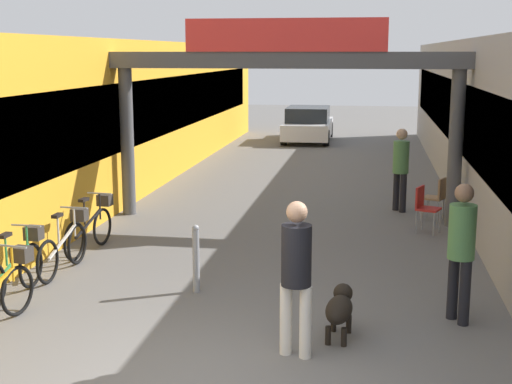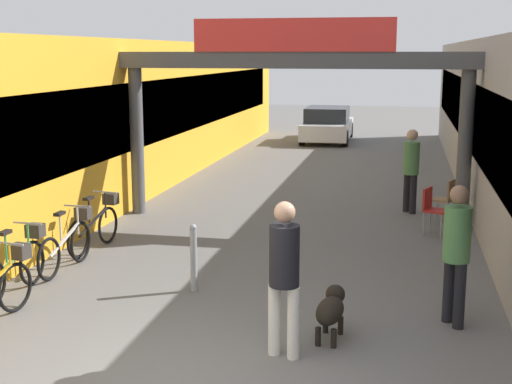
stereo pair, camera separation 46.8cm
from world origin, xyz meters
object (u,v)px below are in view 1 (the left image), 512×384
object	(u,v)px
pedestrian_companion	(461,243)
bollard_post_metal	(196,258)
pedestrian_carrying_crate	(401,164)
bicycle_green_second	(16,267)
dog_on_leash	(340,307)
bicycle_black_farthest	(92,226)
bicycle_silver_third	(66,244)
cafe_chair_red_nearer	(425,205)
cafe_chair_wood_farther	(437,195)
parked_car_white	(308,124)
pedestrian_with_dog	(296,268)

from	to	relation	value
pedestrian_companion	bollard_post_metal	size ratio (longest dim) A/B	1.81
pedestrian_companion	pedestrian_carrying_crate	world-z (taller)	same
bicycle_green_second	dog_on_leash	bearing A→B (deg)	-8.94
bicycle_black_farthest	bicycle_silver_third	bearing A→B (deg)	-87.33
bicycle_black_farthest	cafe_chair_red_nearer	xyz separation A→B (m)	(5.79, 2.24, 0.10)
cafe_chair_red_nearer	cafe_chair_wood_farther	distance (m)	1.07
cafe_chair_wood_farther	pedestrian_carrying_crate	bearing A→B (deg)	131.98
pedestrian_carrying_crate	cafe_chair_wood_farther	xyz separation A→B (m)	(0.72, -0.80, -0.50)
pedestrian_companion	cafe_chair_wood_farther	size ratio (longest dim) A/B	2.03
dog_on_leash	parked_car_white	distance (m)	19.49
bollard_post_metal	cafe_chair_red_nearer	distance (m)	5.35
cafe_chair_red_nearer	cafe_chair_wood_farther	size ratio (longest dim) A/B	1.00
bicycle_silver_third	bollard_post_metal	bearing A→B (deg)	-15.65
pedestrian_with_dog	pedestrian_companion	distance (m)	2.38
pedestrian_with_dog	parked_car_white	distance (m)	20.08
pedestrian_companion	dog_on_leash	bearing A→B (deg)	-153.44
bicycle_black_farthest	cafe_chair_wood_farther	distance (m)	6.93
bicycle_silver_third	cafe_chair_wood_farther	bearing A→B (deg)	36.37
cafe_chair_red_nearer	pedestrian_companion	bearing A→B (deg)	-88.54
bicycle_silver_third	pedestrian_companion	bearing A→B (deg)	-11.82
parked_car_white	dog_on_leash	bearing A→B (deg)	-83.72
pedestrian_carrying_crate	bicycle_black_farthest	size ratio (longest dim) A/B	1.07
pedestrian_carrying_crate	bollard_post_metal	size ratio (longest dim) A/B	1.81
cafe_chair_red_nearer	bicycle_black_farthest	bearing A→B (deg)	-158.81
pedestrian_with_dog	bicycle_silver_third	world-z (taller)	pedestrian_with_dog
bicycle_silver_third	bicycle_black_farthest	xyz separation A→B (m)	(-0.06, 1.19, 0.00)
bicycle_silver_third	bicycle_black_farthest	size ratio (longest dim) A/B	1.00
pedestrian_with_dog	cafe_chair_wood_farther	world-z (taller)	pedestrian_with_dog
bicycle_green_second	cafe_chair_red_nearer	xyz separation A→B (m)	(5.92, 4.67, 0.10)
pedestrian_carrying_crate	parked_car_white	bearing A→B (deg)	104.26
pedestrian_companion	dog_on_leash	world-z (taller)	pedestrian_companion
dog_on_leash	pedestrian_with_dog	bearing A→B (deg)	-126.38
dog_on_leash	bicycle_silver_third	bearing A→B (deg)	155.87
pedestrian_with_dog	pedestrian_companion	size ratio (longest dim) A/B	1.00
dog_on_leash	cafe_chair_red_nearer	size ratio (longest dim) A/B	0.92
pedestrian_companion	pedestrian_carrying_crate	bearing A→B (deg)	94.58
parked_car_white	pedestrian_with_dog	bearing A→B (deg)	-85.25
bicycle_green_second	bicycle_silver_third	bearing A→B (deg)	81.43
pedestrian_companion	bicycle_silver_third	world-z (taller)	pedestrian_companion
pedestrian_carrying_crate	bicycle_black_farthest	world-z (taller)	pedestrian_carrying_crate
bicycle_green_second	cafe_chair_wood_farther	bearing A→B (deg)	42.42
cafe_chair_wood_farther	bicycle_silver_third	bearing A→B (deg)	-143.63
cafe_chair_wood_farther	dog_on_leash	bearing A→B (deg)	-104.61
bicycle_green_second	cafe_chair_red_nearer	size ratio (longest dim) A/B	1.90
pedestrian_with_dog	pedestrian_carrying_crate	bearing A→B (deg)	79.72
bicycle_black_farthest	bollard_post_metal	bearing A→B (deg)	-38.16
pedestrian_companion	pedestrian_carrying_crate	distance (m)	6.50
pedestrian_companion	parked_car_white	distance (m)	18.98
dog_on_leash	bicycle_green_second	distance (m)	4.62
bicycle_silver_third	parked_car_white	xyz separation A→B (m)	(2.25, 17.41, 0.21)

